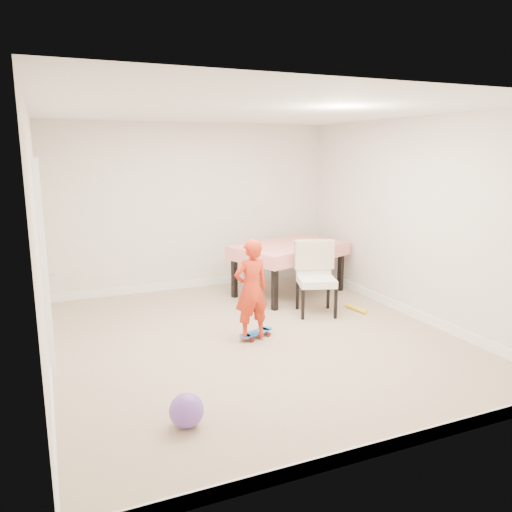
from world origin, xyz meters
name	(u,v)px	position (x,y,z in m)	size (l,w,h in m)	color
ground	(255,338)	(0.00, 0.00, 0.00)	(5.00, 5.00, 0.00)	tan
ceiling	(255,112)	(0.00, 0.00, 2.58)	(4.50, 5.00, 0.04)	white
wall_back	(194,207)	(0.00, 2.48, 1.30)	(4.50, 0.04, 2.60)	beige
wall_front	(396,281)	(0.00, -2.48, 1.30)	(4.50, 0.04, 2.60)	beige
wall_left	(41,244)	(-2.23, 0.00, 1.30)	(0.04, 5.00, 2.60)	beige
wall_right	(412,219)	(2.23, 0.00, 1.30)	(0.04, 5.00, 2.60)	beige
door	(44,265)	(-2.22, 0.30, 1.02)	(0.10, 0.94, 2.11)	white
baseboard_back	(195,283)	(0.00, 2.49, 0.06)	(4.50, 0.02, 0.12)	white
baseboard_front	(387,446)	(0.00, -2.49, 0.06)	(4.50, 0.02, 0.12)	white
baseboard_left	(51,365)	(-2.24, 0.00, 0.06)	(0.02, 5.00, 0.12)	white
baseboard_right	(407,310)	(2.24, 0.00, 0.06)	(0.02, 5.00, 0.12)	white
dining_table	(289,269)	(1.22, 1.54, 0.39)	(1.67, 1.05, 0.78)	#AA0917
dining_chair	(316,279)	(1.12, 0.52, 0.49)	(0.54, 0.62, 0.98)	silver
skateboard	(256,335)	(0.02, 0.02, 0.04)	(0.49, 0.18, 0.07)	blue
child	(251,292)	(-0.06, -0.04, 0.59)	(0.43, 0.28, 1.17)	red
balloon	(186,411)	(-1.26, -1.56, 0.14)	(0.28, 0.28, 0.28)	#724AB3
foam_toy	(356,309)	(1.70, 0.41, 0.03)	(0.06, 0.06, 0.40)	yellow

